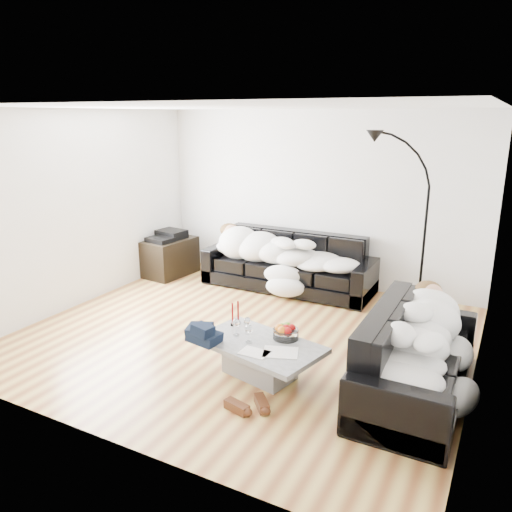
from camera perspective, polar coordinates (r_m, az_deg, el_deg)
The scene contains 24 objects.
ground at distance 6.00m, azimuth -1.35°, elevation -9.00°, with size 5.00×5.00×0.00m, color #96572D.
wall_back at distance 7.58m, azimuth 6.91°, elevation 6.48°, with size 5.00×0.02×2.60m, color silver.
wall_left at distance 7.11m, azimuth -19.39°, elevation 5.08°, with size 0.02×4.50×2.60m, color silver.
wall_right at distance 4.91m, azimuth 25.00°, elevation -0.06°, with size 0.02×4.50×2.60m, color silver.
ceiling at distance 5.44m, azimuth -1.53°, elevation 16.69°, with size 5.00×5.00×0.00m, color white.
sofa_back at distance 7.42m, azimuth 3.67°, elevation -0.68°, with size 2.53×0.88×0.83m, color black.
sofa_right at distance 4.91m, azimuth 17.98°, elevation -10.55°, with size 1.98×0.85×0.80m, color black.
sleeper_back at distance 7.31m, azimuth 3.54°, elevation 0.88°, with size 2.14×0.74×0.43m, color white, non-canonical shape.
sleeper_right at distance 4.82m, azimuth 18.21°, elevation -8.12°, with size 1.70×0.72×0.41m, color white, non-canonical shape.
teal_cushion at distance 5.36m, azimuth 18.81°, elevation -4.67°, with size 0.36×0.30×0.20m, color #0B5343.
coffee_table at distance 5.06m, azimuth 0.40°, elevation -11.69°, with size 1.22×0.71×0.36m, color #939699.
fruit_bowl at distance 5.04m, azimuth 3.43°, elevation -8.57°, with size 0.26×0.26×0.16m, color white.
wine_glass_a at distance 5.15m, azimuth -1.00°, elevation -7.94°, with size 0.07×0.07×0.17m, color white.
wine_glass_b at distance 5.11m, azimuth -2.29°, elevation -8.14°, with size 0.07×0.07×0.18m, color white.
wine_glass_c at distance 4.95m, azimuth -0.82°, elevation -8.87°, with size 0.08×0.08×0.19m, color white.
candle_left at distance 5.32m, azimuth -2.70°, elevation -6.69°, with size 0.05×0.05×0.25m, color maroon.
candle_right at distance 5.35m, azimuth -2.06°, elevation -6.50°, with size 0.05×0.05×0.26m, color maroon.
newspaper_a at distance 4.79m, azimuth 2.82°, elevation -10.90°, with size 0.33×0.25×0.01m, color silver.
newspaper_b at distance 4.78m, azimuth -0.17°, elevation -10.94°, with size 0.27×0.19×0.01m, color silver.
navy_jacket at distance 4.95m, azimuth -6.27°, elevation -8.13°, with size 0.32×0.27×0.16m, color black, non-canonical shape.
shoes at distance 4.60m, azimuth -0.86°, elevation -16.63°, with size 0.41×0.30×0.09m, color #472311, non-canonical shape.
av_cabinet at distance 8.22m, azimuth -9.93°, elevation -0.09°, with size 0.59×0.86×0.59m, color black.
stereo at distance 8.13m, azimuth -10.05°, elevation 2.35°, with size 0.44×0.34×0.13m, color black.
floor_lamp at distance 6.59m, azimuth 18.68°, elevation 1.94°, with size 0.75×0.30×2.06m, color black, non-canonical shape.
Camera 1 is at (2.65, -4.75, 2.52)m, focal length 35.00 mm.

